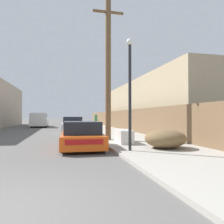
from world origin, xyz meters
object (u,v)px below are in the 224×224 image
(street_lamp, at_px, (130,85))
(pedestrian, at_px, (96,120))
(parked_sports_car_red, at_px, (82,136))
(pickup_truck, at_px, (40,120))
(car_parked_mid, at_px, (72,126))
(brush_pile, at_px, (165,138))
(utility_pole, at_px, (108,67))
(discarded_fridge, at_px, (124,136))

(street_lamp, bearing_deg, pedestrian, 85.82)
(parked_sports_car_red, height_order, pickup_truck, pickup_truck)
(car_parked_mid, height_order, pickup_truck, pickup_truck)
(street_lamp, relative_size, brush_pile, 2.51)
(parked_sports_car_red, distance_m, street_lamp, 3.40)
(car_parked_mid, xyz_separation_m, brush_pile, (3.38, -10.56, -0.13))
(brush_pile, bearing_deg, pedestrian, 91.63)
(pickup_truck, relative_size, utility_pole, 0.71)
(street_lamp, bearing_deg, discarded_fridge, 79.51)
(pickup_truck, bearing_deg, pedestrian, 138.69)
(discarded_fridge, bearing_deg, brush_pile, -58.02)
(brush_pile, bearing_deg, pickup_truck, 108.01)
(utility_pole, bearing_deg, pedestrian, 84.41)
(utility_pole, distance_m, brush_pile, 5.60)
(discarded_fridge, height_order, utility_pole, utility_pole)
(street_lamp, distance_m, pedestrian, 16.63)
(pickup_truck, xyz_separation_m, utility_pole, (5.46, -18.22, 3.39))
(car_parked_mid, height_order, brush_pile, car_parked_mid)
(discarded_fridge, bearing_deg, car_parked_mid, 106.77)
(discarded_fridge, distance_m, pickup_truck, 20.71)
(parked_sports_car_red, bearing_deg, utility_pole, 52.85)
(brush_pile, relative_size, pedestrian, 1.03)
(discarded_fridge, xyz_separation_m, pedestrian, (0.75, 14.06, 0.55))
(utility_pole, height_order, pedestrian, utility_pole)
(parked_sports_car_red, relative_size, pickup_truck, 0.75)
(car_parked_mid, bearing_deg, discarded_fridge, -74.45)
(pickup_truck, bearing_deg, street_lamp, 103.34)
(discarded_fridge, bearing_deg, pickup_truck, 108.99)
(street_lamp, bearing_deg, pickup_truck, 103.81)
(parked_sports_car_red, bearing_deg, discarded_fridge, 13.81)
(pickup_truck, xyz_separation_m, brush_pile, (7.14, -21.97, -0.41))
(car_parked_mid, distance_m, utility_pole, 7.92)
(parked_sports_car_red, height_order, brush_pile, parked_sports_car_red)
(street_lamp, distance_m, brush_pile, 2.77)
(car_parked_mid, distance_m, brush_pile, 11.09)
(discarded_fridge, distance_m, pedestrian, 14.09)
(pickup_truck, distance_m, pedestrian, 8.83)
(street_lamp, bearing_deg, parked_sports_car_red, 130.28)
(pickup_truck, height_order, pedestrian, pickup_truck)
(car_parked_mid, xyz_separation_m, street_lamp, (1.71, -10.87, 2.05))
(parked_sports_car_red, xyz_separation_m, brush_pile, (3.37, -1.71, -0.04))
(parked_sports_car_red, height_order, pedestrian, pedestrian)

